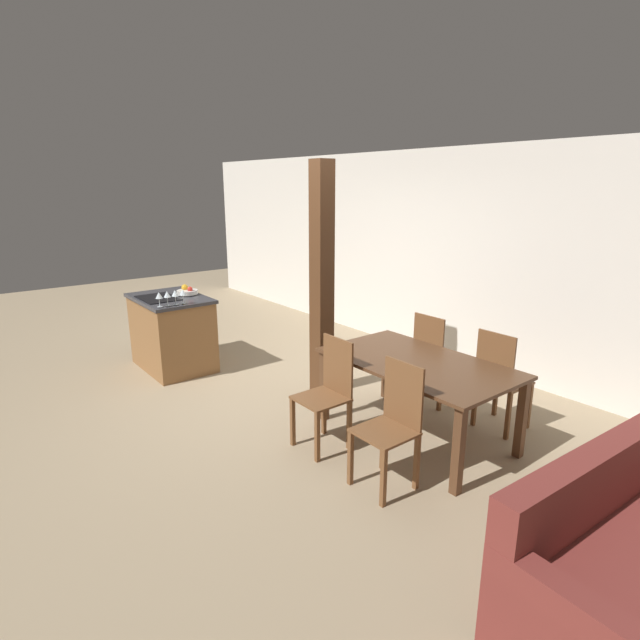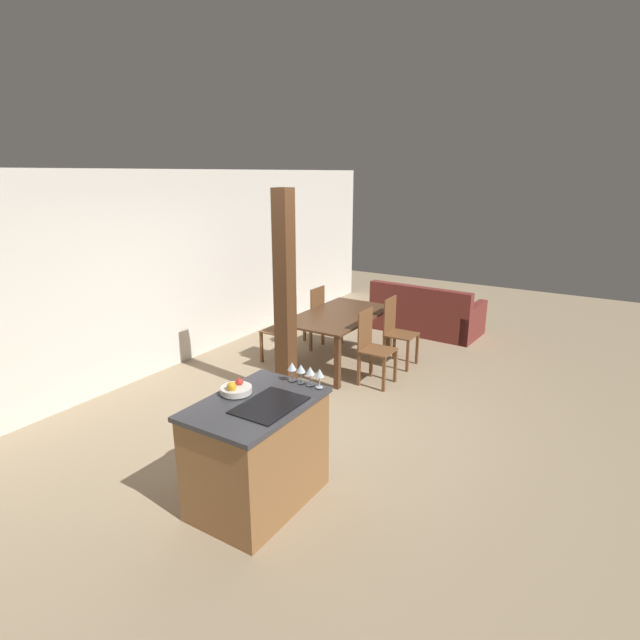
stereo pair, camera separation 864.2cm
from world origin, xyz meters
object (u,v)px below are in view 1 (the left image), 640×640
(wine_glass_near, at_px, (159,296))
(wine_glass_far, at_px, (175,294))
(dining_chair_near_left, at_px, (328,391))
(dining_chair_far_right, at_px, (500,379))
(wine_glass_end, at_px, (183,293))
(timber_post, at_px, (322,282))
(kitchen_island, at_px, (172,332))
(fruit_bowl, at_px, (187,291))
(dining_chair_near_right, at_px, (392,423))
(dining_table, at_px, (417,371))
(dining_chair_far_left, at_px, (434,357))
(wine_glass_middle, at_px, (167,295))

(wine_glass_near, bearing_deg, wine_glass_far, 90.00)
(wine_glass_near, bearing_deg, dining_chair_near_left, 14.90)
(dining_chair_far_right, bearing_deg, dining_chair_near_left, 61.83)
(wine_glass_end, xyz_separation_m, timber_post, (1.30, 1.01, 0.20))
(dining_chair_far_right, bearing_deg, timber_post, 23.49)
(wine_glass_far, height_order, dining_chair_near_left, wine_glass_far)
(kitchen_island, relative_size, fruit_bowl, 4.30)
(wine_glass_far, bearing_deg, dining_chair_near_right, 7.78)
(fruit_bowl, xyz_separation_m, dining_table, (3.08, 0.79, -0.32))
(wine_glass_near, bearing_deg, timber_post, 44.71)
(kitchen_island, height_order, dining_chair_near_left, dining_chair_near_left)
(dining_table, height_order, dining_chair_far_left, dining_chair_far_left)
(dining_chair_far_right, bearing_deg, wine_glass_middle, 32.73)
(wine_glass_near, xyz_separation_m, wine_glass_end, (0.00, 0.28, 0.00))
(wine_glass_middle, distance_m, dining_table, 2.93)
(wine_glass_near, distance_m, dining_chair_far_left, 3.08)
(wine_glass_far, relative_size, wine_glass_end, 1.00)
(dining_chair_far_left, xyz_separation_m, dining_chair_far_right, (0.77, 0.00, 0.00))
(dining_chair_near_left, distance_m, dining_chair_far_left, 1.43)
(wine_glass_end, height_order, dining_chair_near_right, wine_glass_end)
(wine_glass_end, bearing_deg, dining_chair_near_left, 8.08)
(dining_chair_near_right, xyz_separation_m, dining_chair_far_left, (-0.77, 1.43, 0.00))
(dining_table, xyz_separation_m, dining_chair_near_left, (-0.38, -0.72, -0.13))
(wine_glass_middle, bearing_deg, wine_glass_end, 90.00)
(kitchen_island, bearing_deg, timber_post, 29.02)
(fruit_bowl, height_order, dining_chair_near_left, fruit_bowl)
(wine_glass_end, bearing_deg, dining_chair_far_right, 30.16)
(wine_glass_near, bearing_deg, fruit_bowl, 130.68)
(wine_glass_near, distance_m, wine_glass_middle, 0.09)
(fruit_bowl, distance_m, dining_table, 3.20)
(wine_glass_end, bearing_deg, fruit_bowl, 151.44)
(wine_glass_end, height_order, dining_chair_far_right, wine_glass_end)
(timber_post, bearing_deg, fruit_bowl, -156.48)
(wine_glass_near, bearing_deg, wine_glass_middle, 90.00)
(wine_glass_end, xyz_separation_m, dining_chair_far_right, (3.02, 1.75, -0.54))
(kitchen_island, height_order, wine_glass_middle, wine_glass_middle)
(wine_glass_far, distance_m, dining_chair_far_left, 2.96)
(wine_glass_near, bearing_deg, kitchen_island, 147.60)
(kitchen_island, height_order, fruit_bowl, fruit_bowl)
(dining_chair_near_right, bearing_deg, wine_glass_end, -173.96)
(fruit_bowl, bearing_deg, dining_chair_far_right, 23.50)
(wine_glass_middle, bearing_deg, dining_chair_near_left, 12.66)
(dining_chair_near_right, bearing_deg, dining_table, 118.17)
(fruit_bowl, distance_m, wine_glass_near, 0.70)
(dining_chair_far_left, bearing_deg, wine_glass_end, 37.93)
(kitchen_island, xyz_separation_m, wine_glass_end, (0.48, -0.02, 0.59))
(kitchen_island, xyz_separation_m, wine_glass_middle, (0.48, -0.21, 0.59))
(fruit_bowl, distance_m, wine_glass_far, 0.57)
(wine_glass_far, xyz_separation_m, timber_post, (1.30, 1.10, 0.20))
(fruit_bowl, bearing_deg, dining_table, 14.38)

